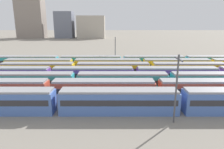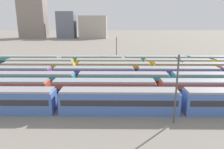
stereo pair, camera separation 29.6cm
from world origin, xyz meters
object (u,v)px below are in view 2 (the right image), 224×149
train_track_4 (190,70)px  train_track_5 (212,66)px  catenary_pole_1 (116,50)px  train_track_1 (104,90)px  catenary_pole_0 (177,86)px  train_track_6 (123,62)px  train_track_2 (170,82)px  train_track_3 (220,75)px

train_track_4 → train_track_5: same height
train_track_5 → catenary_pole_1: (-26.18, 8.23, 3.19)m
train_track_1 → catenary_pole_1: catenary_pole_1 is taller
catenary_pole_0 → catenary_pole_1: bearing=101.5°
train_track_1 → train_track_6: (4.55, 26.00, 0.00)m
train_track_2 → train_track_5: same height
train_track_1 → train_track_5: 35.42m
train_track_3 → catenary_pole_1: 29.84m
train_track_2 → catenary_pole_1: (-10.57, 23.83, 3.19)m
train_track_1 → train_track_2: 14.05m
train_track_3 → catenary_pole_1: bearing=141.1°
train_track_3 → catenary_pole_1: catenary_pole_1 is taller
train_track_6 → catenary_pole_1: bearing=124.2°
train_track_3 → train_track_1: bearing=-157.9°
train_track_4 → train_track_6: same height
train_track_1 → catenary_pole_1: 29.31m
train_track_4 → catenary_pole_1: size_ratio=10.26×
train_track_1 → train_track_6: same height
train_track_2 → train_track_6: 22.47m
train_track_3 → catenary_pole_0: catenary_pole_0 is taller
train_track_1 → train_track_5: bearing=36.0°
train_track_1 → train_track_6: bearing=80.1°
train_track_2 → catenary_pole_0: size_ratio=7.82×
catenary_pole_0 → catenary_pole_1: 38.26m
train_track_4 → train_track_2: bearing=-126.3°
train_track_2 → catenary_pole_1: size_ratio=8.19×
catenary_pole_0 → train_track_6: bearing=99.1°
train_track_2 → train_track_6: (-8.51, 20.80, 0.00)m
train_track_1 → train_track_3: size_ratio=0.50×
train_track_3 → train_track_5: size_ratio=1.00×
train_track_2 → train_track_6: same height
catenary_pole_0 → catenary_pole_1: catenary_pole_0 is taller
train_track_5 → train_track_3: bearing=-106.6°
train_track_1 → train_track_6: 26.39m
train_track_5 → catenary_pole_1: catenary_pole_1 is taller
train_track_3 → catenary_pole_0: 24.65m
catenary_pole_0 → train_track_2: bearing=77.8°
catenary_pole_0 → train_track_3: bearing=50.6°
train_track_5 → catenary_pole_1: 27.63m
train_track_6 → train_track_3: bearing=-36.6°
train_track_1 → train_track_2: same height
train_track_4 → train_track_6: 19.20m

